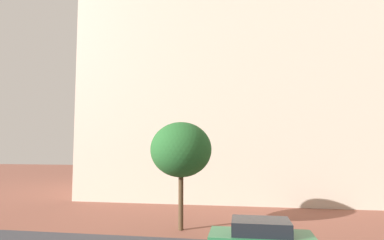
% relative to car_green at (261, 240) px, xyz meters
% --- Properties ---
extents(landmark_building, '(25.41, 14.91, 37.64)m').
position_rel_car_green_xyz_m(landmark_building, '(-2.58, 18.28, 10.94)').
color(landmark_building, beige).
rests_on(landmark_building, ground_plane).
extents(car_green, '(4.29, 2.07, 1.56)m').
position_rel_car_green_xyz_m(car_green, '(0.00, 0.00, 0.00)').
color(car_green, '#287042').
rests_on(car_green, ground_plane).
extents(tree_curb_far, '(3.45, 3.45, 5.99)m').
position_rel_car_green_xyz_m(tree_curb_far, '(-4.13, 3.71, 3.68)').
color(tree_curb_far, '#4C3823').
rests_on(tree_curb_far, ground_plane).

